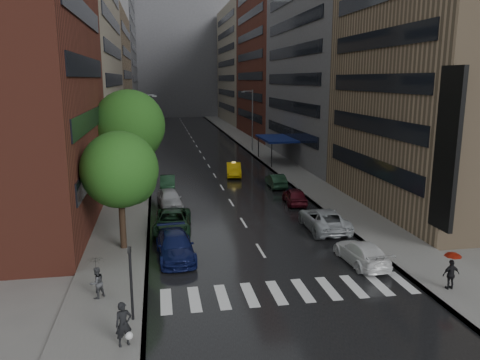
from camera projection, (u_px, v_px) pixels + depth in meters
The scene contains 21 objects.
ground at pixel (276, 276), 25.95m from camera, with size 220.00×220.00×0.00m, color gray.
road at pixel (198, 148), 74.07m from camera, with size 14.00×140.00×0.01m, color black.
sidewalk_left at pixel (140, 149), 72.52m from camera, with size 4.00×140.00×0.15m, color gray.
sidewalk_right at pixel (253, 146), 75.59m from camera, with size 4.00×140.00×0.15m, color gray.
crosswalk at pixel (290, 291), 24.06m from camera, with size 13.15×2.80×0.01m.
buildings_left at pixel (100, 46), 76.58m from camera, with size 8.00×108.00×38.00m.
buildings_right at pixel (280, 53), 79.89m from camera, with size 8.05×109.10×36.00m.
building_far at pixel (176, 60), 136.12m from camera, with size 40.00×14.00×32.00m, color slate.
tree_near at pixel (120, 170), 28.87m from camera, with size 4.79×4.79×7.63m.
tree_mid at pixel (129, 126), 40.52m from camera, with size 6.18×6.18×9.86m.
tree_far at pixel (135, 128), 51.48m from camera, with size 4.98×4.98×7.94m.
taxi at pixel (234, 170), 52.51m from camera, with size 1.57×4.51×1.49m, color yellow.
parked_cars_left at pixel (171, 215), 35.04m from camera, with size 3.01×23.23×1.59m.
parked_cars_right at pixel (315, 212), 35.67m from camera, with size 2.78×24.80×1.59m.
ped_bag_walker at pixel (124, 325), 18.77m from camera, with size 0.79×0.65×1.85m.
ped_black_umbrella at pixel (96, 274), 22.80m from camera, with size 0.97×0.98×2.09m.
ped_red_umbrella at pixel (452, 267), 23.79m from camera, with size 0.93×0.82×2.01m.
traffic_light at pixel (131, 276), 20.55m from camera, with size 0.18×0.15×3.45m.
street_lamp_left at pixel (144, 132), 52.47m from camera, with size 1.74×0.22×9.00m.
street_lamp_right at pixel (252, 119), 69.54m from camera, with size 1.74×0.22×9.00m.
awning at pixel (277, 139), 60.50m from camera, with size 4.00×8.00×3.12m.
Camera 1 is at (-6.21, -23.51, 10.72)m, focal length 35.00 mm.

